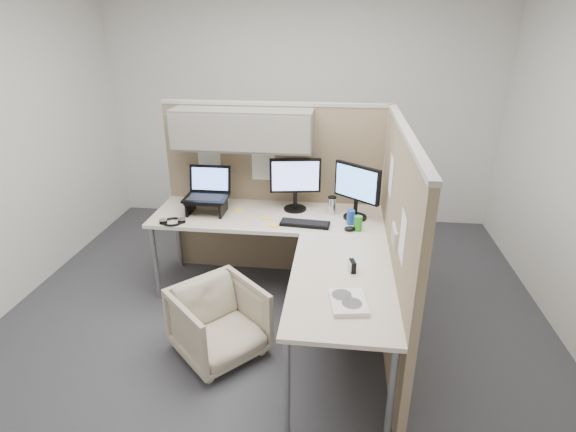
# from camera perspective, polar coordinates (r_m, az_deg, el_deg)

# --- Properties ---
(ground) EXTENTS (4.50, 4.50, 0.00)m
(ground) POSITION_cam_1_polar(r_m,az_deg,el_deg) (3.77, -2.02, -13.41)
(ground) COLOR #36353A
(ground) RESTS_ON ground
(partition_back) EXTENTS (2.00, 0.36, 1.63)m
(partition_back) POSITION_cam_1_polar(r_m,az_deg,el_deg) (4.04, -3.50, 6.67)
(partition_back) COLOR #8E795D
(partition_back) RESTS_ON ground
(partition_right) EXTENTS (0.07, 2.03, 1.63)m
(partition_right) POSITION_cam_1_polar(r_m,az_deg,el_deg) (3.27, 13.38, -3.36)
(partition_right) COLOR #8E795D
(partition_right) RESTS_ON ground
(desk) EXTENTS (2.00, 1.98, 0.73)m
(desk) POSITION_cam_1_polar(r_m,az_deg,el_deg) (3.50, 0.16, -3.27)
(desk) COLOR beige
(desk) RESTS_ON ground
(office_chair) EXTENTS (0.78, 0.78, 0.59)m
(office_chair) POSITION_cam_1_polar(r_m,az_deg,el_deg) (3.35, -8.78, -12.82)
(office_chair) COLOR #B6AA90
(office_chair) RESTS_ON ground
(monitor_left) EXTENTS (0.44, 0.20, 0.47)m
(monitor_left) POSITION_cam_1_polar(r_m,az_deg,el_deg) (3.89, 0.92, 4.57)
(monitor_left) COLOR black
(monitor_left) RESTS_ON desk
(monitor_right) EXTENTS (0.37, 0.30, 0.47)m
(monitor_right) POSITION_cam_1_polar(r_m,az_deg,el_deg) (3.75, 8.72, 3.61)
(monitor_right) COLOR black
(monitor_right) RESTS_ON desk
(laptop_station) EXTENTS (0.37, 0.31, 0.38)m
(laptop_station) POSITION_cam_1_polar(r_m,az_deg,el_deg) (3.95, -10.23, 2.53)
(laptop_station) COLOR black
(laptop_station) RESTS_ON desk
(keyboard) EXTENTS (0.41, 0.17, 0.02)m
(keyboard) POSITION_cam_1_polar(r_m,az_deg,el_deg) (3.67, 2.17, -0.98)
(keyboard) COLOR black
(keyboard) RESTS_ON desk
(mouse) EXTENTS (0.11, 0.08, 0.03)m
(mouse) POSITION_cam_1_polar(r_m,az_deg,el_deg) (3.61, 7.88, -1.60)
(mouse) COLOR black
(mouse) RESTS_ON desk
(travel_mug) EXTENTS (0.07, 0.07, 0.16)m
(travel_mug) POSITION_cam_1_polar(r_m,az_deg,el_deg) (3.88, 5.59, 1.37)
(travel_mug) COLOR silver
(travel_mug) RESTS_ON desk
(soda_can_green) EXTENTS (0.07, 0.07, 0.12)m
(soda_can_green) POSITION_cam_1_polar(r_m,az_deg,el_deg) (3.60, 8.89, -0.93)
(soda_can_green) COLOR #268C1E
(soda_can_green) RESTS_ON desk
(soda_can_silver) EXTENTS (0.07, 0.07, 0.12)m
(soda_can_silver) POSITION_cam_1_polar(r_m,az_deg,el_deg) (3.71, 7.98, -0.14)
(soda_can_silver) COLOR #1E3FA5
(soda_can_silver) RESTS_ON desk
(sticky_note_b) EXTENTS (0.10, 0.10, 0.01)m
(sticky_note_b) POSITION_cam_1_polar(r_m,az_deg,el_deg) (3.67, -1.84, -1.17)
(sticky_note_b) COLOR yellow
(sticky_note_b) RESTS_ON desk
(sticky_note_d) EXTENTS (0.08, 0.08, 0.01)m
(sticky_note_d) POSITION_cam_1_polar(r_m,az_deg,el_deg) (3.80, -2.77, -0.25)
(sticky_note_d) COLOR yellow
(sticky_note_d) RESTS_ON desk
(sticky_note_c) EXTENTS (0.10, 0.10, 0.01)m
(sticky_note_c) POSITION_cam_1_polar(r_m,az_deg,el_deg) (4.00, -6.31, 0.82)
(sticky_note_c) COLOR yellow
(sticky_note_c) RESTS_ON desk
(headphones) EXTENTS (0.21, 0.21, 0.03)m
(headphones) POSITION_cam_1_polar(r_m,az_deg,el_deg) (3.83, -14.46, -0.69)
(headphones) COLOR black
(headphones) RESTS_ON desk
(paper_stack) EXTENTS (0.25, 0.29, 0.03)m
(paper_stack) POSITION_cam_1_polar(r_m,az_deg,el_deg) (2.70, 7.66, -10.80)
(paper_stack) COLOR white
(paper_stack) RESTS_ON desk
(desk_clock) EXTENTS (0.05, 0.08, 0.08)m
(desk_clock) POSITION_cam_1_polar(r_m,az_deg,el_deg) (3.02, 8.16, -6.31)
(desk_clock) COLOR black
(desk_clock) RESTS_ON desk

